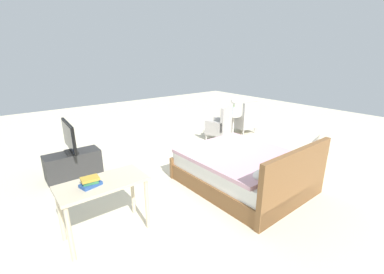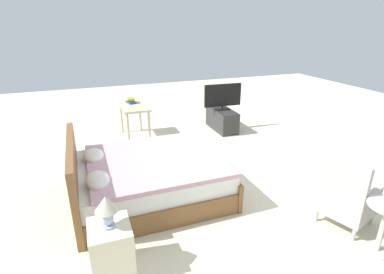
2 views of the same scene
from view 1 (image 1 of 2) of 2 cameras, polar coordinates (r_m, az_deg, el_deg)
name	(u,v)px [view 1 (image 1 of 2)]	position (r m, az deg, el deg)	size (l,w,h in m)	color
ground_plane	(200,166)	(5.34, 1.75, -6.41)	(16.00, 16.00, 0.00)	beige
bed	(245,170)	(4.54, 11.61, -7.23)	(1.69, 2.04, 0.96)	brown
armchair_by_window_left	(245,120)	(7.58, 11.80, 3.66)	(0.59, 0.59, 0.92)	#ADA8A3
armchair_by_window_right	(220,126)	(6.85, 6.27, 2.42)	(0.68, 0.68, 0.92)	#ADA8A3
side_table	(233,123)	(7.20, 9.12, 3.09)	(0.40, 0.40, 0.60)	beige
flower_vase	(234,105)	(7.09, 9.32, 7.12)	(0.17, 0.17, 0.48)	silver
nightstand	(315,165)	(5.22, 25.69, -5.72)	(0.44, 0.41, 0.53)	beige
table_lamp	(319,141)	(5.06, 26.43, -0.72)	(0.22, 0.22, 0.33)	#9EADC6
tv_stand	(73,165)	(5.30, -24.84, -5.58)	(0.96, 0.40, 0.47)	#2D2D2D
tv_flatscreen	(69,137)	(5.12, -25.66, -0.03)	(0.21, 0.87, 0.58)	black
vanity_desk	(103,190)	(3.36, -19.16, -11.05)	(1.04, 0.52, 0.74)	beige
book_stack	(90,182)	(3.24, -21.66, -9.29)	(0.25, 0.20, 0.11)	#284C8E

